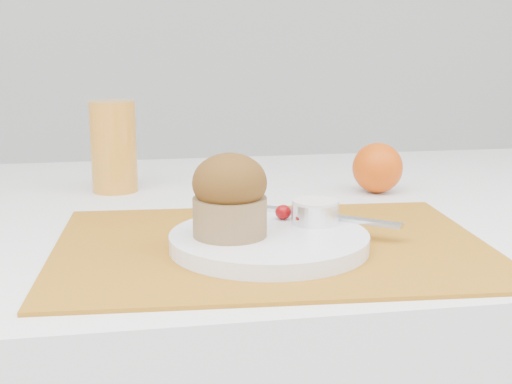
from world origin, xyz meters
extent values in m
cube|color=#A26416|center=(-0.05, -0.15, 0.75)|extent=(0.50, 0.38, 0.00)
cylinder|color=white|center=(-0.06, -0.16, 0.76)|extent=(0.28, 0.28, 0.02)
cylinder|color=silver|center=(0.00, -0.13, 0.78)|extent=(0.06, 0.06, 0.02)
cylinder|color=silver|center=(0.00, -0.13, 0.80)|extent=(0.05, 0.05, 0.01)
ellipsoid|color=#5D0204|center=(-0.03, -0.11, 0.78)|extent=(0.02, 0.02, 0.02)
ellipsoid|color=#510202|center=(-0.01, -0.14, 0.78)|extent=(0.02, 0.02, 0.02)
cube|color=#B6B9C0|center=(0.02, -0.11, 0.77)|extent=(0.15, 0.12, 0.00)
sphere|color=#D34C07|center=(0.16, 0.10, 0.79)|extent=(0.08, 0.08, 0.08)
cylinder|color=orange|center=(-0.23, 0.18, 0.82)|extent=(0.08, 0.08, 0.14)
cylinder|color=olive|center=(-0.10, -0.17, 0.79)|extent=(0.09, 0.09, 0.04)
ellipsoid|color=#38200A|center=(-0.10, -0.17, 0.83)|extent=(0.08, 0.08, 0.06)
camera|label=1|loc=(-0.20, -0.89, 0.98)|focal=50.00mm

